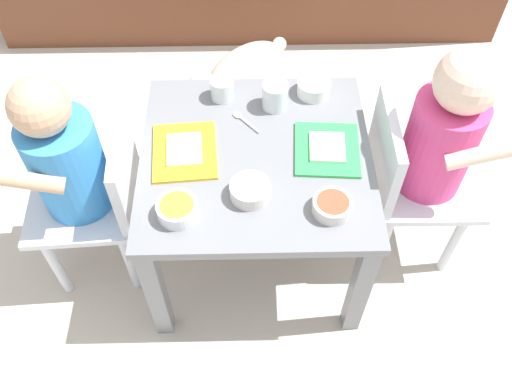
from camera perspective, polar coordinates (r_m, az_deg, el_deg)
The scene contains 14 objects.
ground_plane at distance 1.69m, azimuth -0.00°, elevation -5.81°, with size 7.00×7.00×0.00m, color beige.
dining_table at distance 1.40m, azimuth -0.00°, elevation 1.95°, with size 0.57×0.56×0.43m.
seated_child_left at distance 1.39m, azimuth -18.74°, elevation 2.70°, with size 0.30×0.30×0.69m.
seated_child_right at distance 1.42m, azimuth 18.47°, elevation 5.15°, with size 0.28×0.28×0.71m.
dog at distance 1.88m, azimuth -1.55°, elevation 11.84°, with size 0.39×0.38×0.32m.
food_tray_left at distance 1.35m, azimuth -7.50°, elevation 4.29°, with size 0.17×0.20×0.02m.
food_tray_right at distance 1.36m, azimuth 7.46°, elevation 4.52°, with size 0.17×0.19×0.02m.
water_cup_left at distance 1.47m, azimuth -3.58°, elevation 10.65°, with size 0.06×0.06×0.06m.
water_cup_right at distance 1.44m, azimuth 2.00°, elevation 9.92°, with size 0.07×0.07×0.07m.
cereal_bowl_right_side at distance 1.24m, azimuth -0.62°, elevation 0.20°, with size 0.09×0.09×0.04m.
veggie_bowl_far at distance 1.22m, azimuth -8.24°, elevation -1.79°, with size 0.09×0.09×0.04m.
veggie_bowl_near at distance 1.49m, azimuth 6.07°, elevation 10.88°, with size 0.09×0.09×0.04m.
cereal_bowl_left_side at distance 1.23m, azimuth 7.99°, elevation -1.44°, with size 0.09×0.09×0.03m.
spoon_by_left_tray at distance 1.42m, azimuth -1.31°, elevation 7.56°, with size 0.07×0.08×0.01m.
Camera 1 is at (-0.02, -0.89, 1.43)m, focal length 38.14 mm.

